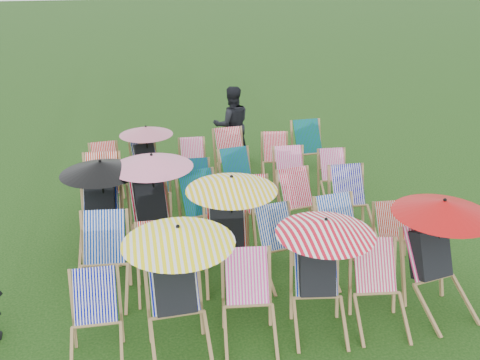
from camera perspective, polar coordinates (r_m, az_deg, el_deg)
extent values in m
plane|color=black|center=(8.40, -0.47, -6.49)|extent=(100.00, 100.00, 0.00)
cube|color=#070B90|center=(6.30, -15.22, -11.83)|extent=(0.48, 0.36, 0.55)
cube|color=#0811A8|center=(6.18, -7.08, -10.76)|extent=(0.55, 0.41, 0.64)
cube|color=black|center=(6.14, -7.02, -11.05)|extent=(0.46, 0.48, 0.67)
sphere|color=tan|center=(6.05, -7.31, -7.71)|extent=(0.23, 0.23, 0.23)
cylinder|color=black|center=(5.95, -6.45, -8.85)|extent=(0.03, 0.03, 0.78)
cone|color=yellow|center=(5.77, -6.61, -5.83)|extent=(1.23, 1.23, 0.19)
cube|color=#FB32AC|center=(6.34, 0.74, -10.22)|extent=(0.54, 0.43, 0.59)
cube|color=#0821A9|center=(6.53, 8.08, -9.30)|extent=(0.55, 0.44, 0.60)
cube|color=black|center=(6.49, 8.16, -9.55)|extent=(0.48, 0.49, 0.63)
sphere|color=tan|center=(6.41, 8.16, -6.57)|extent=(0.22, 0.22, 0.22)
cylinder|color=black|center=(6.33, 8.93, -7.61)|extent=(0.03, 0.03, 0.73)
cone|color=red|center=(6.16, 9.12, -4.93)|extent=(1.15, 1.15, 0.18)
cube|color=#DB2B5C|center=(6.75, 14.18, -8.82)|extent=(0.54, 0.43, 0.58)
cube|color=#EA2E79|center=(7.14, 19.27, -7.17)|extent=(0.59, 0.47, 0.63)
cube|color=black|center=(7.11, 19.55, -7.36)|extent=(0.51, 0.52, 0.66)
sphere|color=tan|center=(7.02, 19.34, -4.53)|extent=(0.23, 0.23, 0.23)
cylinder|color=black|center=(6.99, 20.50, -5.34)|extent=(0.03, 0.03, 0.77)
cone|color=#B70A0A|center=(6.84, 20.91, -2.75)|extent=(1.21, 1.21, 0.19)
cube|color=#072A9C|center=(7.27, -14.29, -5.94)|extent=(0.57, 0.45, 0.63)
cube|color=red|center=(7.24, -9.01, -6.66)|extent=(0.45, 0.34, 0.53)
cube|color=red|center=(7.37, -1.45, -4.71)|extent=(0.57, 0.45, 0.63)
cube|color=black|center=(7.32, -1.42, -4.92)|extent=(0.49, 0.51, 0.66)
sphere|color=tan|center=(7.27, -1.51, -2.08)|extent=(0.23, 0.23, 0.23)
cylinder|color=black|center=(7.15, -0.89, -2.98)|extent=(0.03, 0.03, 0.78)
cone|color=yellow|center=(7.01, -0.91, -0.37)|extent=(1.22, 1.22, 0.19)
cube|color=navy|center=(7.45, 3.72, -5.02)|extent=(0.53, 0.42, 0.57)
cube|color=#07319E|center=(7.66, 10.30, -4.09)|extent=(0.56, 0.44, 0.62)
cube|color=red|center=(8.06, 15.84, -4.19)|extent=(0.44, 0.34, 0.51)
cube|color=#081DA7|center=(8.28, -14.60, -2.44)|extent=(0.54, 0.42, 0.61)
cube|color=black|center=(8.24, -14.63, -2.60)|extent=(0.46, 0.48, 0.64)
sphere|color=tan|center=(8.20, -14.78, -0.16)|extent=(0.22, 0.22, 0.22)
cylinder|color=black|center=(8.08, -14.42, -0.90)|extent=(0.03, 0.03, 0.75)
cone|color=black|center=(7.95, -14.66, 1.35)|extent=(1.17, 1.17, 0.18)
cube|color=red|center=(8.24, -9.69, -1.98)|extent=(0.57, 0.45, 0.63)
cube|color=black|center=(8.19, -9.62, -2.13)|extent=(0.49, 0.51, 0.66)
sphere|color=tan|center=(8.15, -9.92, 0.38)|extent=(0.23, 0.23, 0.23)
cylinder|color=black|center=(8.04, -9.23, -0.32)|extent=(0.03, 0.03, 0.77)
cone|color=pink|center=(7.91, -9.39, 2.02)|extent=(1.21, 1.21, 0.19)
cube|color=#096420|center=(8.31, -4.46, -1.38)|extent=(0.60, 0.49, 0.64)
cube|color=red|center=(8.49, 1.28, -1.50)|extent=(0.50, 0.39, 0.55)
cube|color=red|center=(8.66, 5.96, -0.84)|extent=(0.54, 0.43, 0.58)
cube|color=#0E0792|center=(8.84, 11.43, -0.53)|extent=(0.53, 0.40, 0.60)
cube|color=red|center=(9.37, -14.52, 0.78)|extent=(0.56, 0.43, 0.63)
cube|color=#096741|center=(9.26, -9.24, 0.62)|extent=(0.52, 0.41, 0.59)
cube|color=#096526|center=(9.42, -4.68, 0.63)|extent=(0.44, 0.33, 0.50)
cube|color=#0A692A|center=(9.49, -0.44, 1.51)|extent=(0.54, 0.43, 0.59)
cube|color=#FB3292|center=(9.71, 5.29, 1.78)|extent=(0.50, 0.39, 0.57)
cube|color=#FB3292|center=(9.91, 9.86, 1.67)|extent=(0.47, 0.36, 0.53)
cube|color=red|center=(10.35, -14.26, 2.32)|extent=(0.48, 0.37, 0.54)
cube|color=#061C8D|center=(10.36, -10.18, 2.53)|extent=(0.48, 0.38, 0.52)
cube|color=black|center=(10.32, -10.13, 2.45)|extent=(0.41, 0.43, 0.54)
sphere|color=tan|center=(10.31, -10.34, 4.09)|extent=(0.19, 0.19, 0.19)
cylinder|color=black|center=(10.22, -9.89, 3.68)|extent=(0.03, 0.03, 0.63)
cone|color=#CA677D|center=(10.13, -10.00, 5.22)|extent=(0.99, 0.99, 0.15)
cube|color=#FB3278|center=(10.43, -5.12, 2.98)|extent=(0.45, 0.35, 0.52)
cube|color=red|center=(10.53, -1.14, 3.82)|extent=(0.54, 0.42, 0.61)
cube|color=red|center=(10.65, 3.75, 3.57)|extent=(0.50, 0.40, 0.54)
cube|color=#096321|center=(10.98, 7.21, 4.61)|extent=(0.55, 0.41, 0.63)
imported|color=black|center=(11.27, -0.88, 5.90)|extent=(0.80, 0.63, 1.64)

